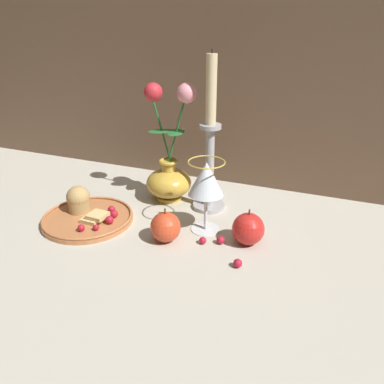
# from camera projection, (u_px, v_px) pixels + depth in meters

# --- Properties ---
(ground_plane) EXTENTS (2.40, 2.40, 0.00)m
(ground_plane) POSITION_uv_depth(u_px,v_px,m) (172.00, 223.00, 0.91)
(ground_plane) COLOR #B7B2A3
(ground_plane) RESTS_ON ground
(vase) EXTENTS (0.14, 0.12, 0.31)m
(vase) POSITION_uv_depth(u_px,v_px,m) (169.00, 169.00, 0.99)
(vase) COLOR gold
(vase) RESTS_ON ground_plane
(plate_with_pastries) EXTENTS (0.22, 0.22, 0.08)m
(plate_with_pastries) POSITION_uv_depth(u_px,v_px,m) (86.00, 213.00, 0.92)
(plate_with_pastries) COLOR #B77042
(plate_with_pastries) RESTS_ON ground_plane
(wine_glass) EXTENTS (0.08, 0.08, 0.17)m
(wine_glass) POSITION_uv_depth(u_px,v_px,m) (206.00, 181.00, 0.83)
(wine_glass) COLOR silver
(wine_glass) RESTS_ON ground_plane
(candlestick) EXTENTS (0.08, 0.08, 0.39)m
(candlestick) POSITION_uv_depth(u_px,v_px,m) (210.00, 149.00, 0.92)
(candlestick) COLOR #A3A3A8
(candlestick) RESTS_ON ground_plane
(apple_beside_vase) EXTENTS (0.07, 0.07, 0.08)m
(apple_beside_vase) POSITION_uv_depth(u_px,v_px,m) (166.00, 227.00, 0.82)
(apple_beside_vase) COLOR #D14223
(apple_beside_vase) RESTS_ON ground_plane
(apple_near_glass) EXTENTS (0.07, 0.07, 0.08)m
(apple_near_glass) POSITION_uv_depth(u_px,v_px,m) (248.00, 229.00, 0.81)
(apple_near_glass) COLOR red
(apple_near_glass) RESTS_ON ground_plane
(berry_near_plate) EXTENTS (0.02, 0.02, 0.02)m
(berry_near_plate) POSITION_uv_depth(u_px,v_px,m) (238.00, 263.00, 0.74)
(berry_near_plate) COLOR #AD192D
(berry_near_plate) RESTS_ON ground_plane
(berry_front_center) EXTENTS (0.02, 0.02, 0.02)m
(berry_front_center) POSITION_uv_depth(u_px,v_px,m) (221.00, 240.00, 0.82)
(berry_front_center) COLOR #AD192D
(berry_front_center) RESTS_ON ground_plane
(berry_by_glass_stem) EXTENTS (0.02, 0.02, 0.02)m
(berry_by_glass_stem) POSITION_uv_depth(u_px,v_px,m) (203.00, 240.00, 0.82)
(berry_by_glass_stem) COLOR #AD192D
(berry_by_glass_stem) RESTS_ON ground_plane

